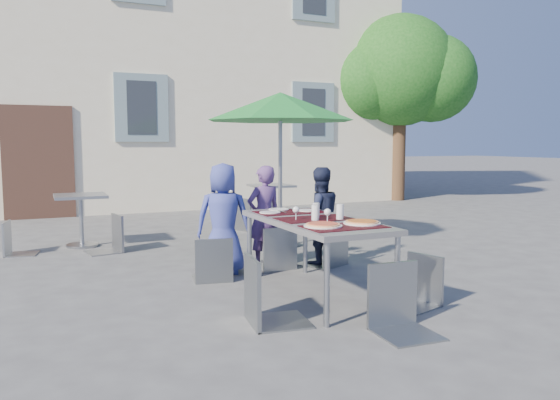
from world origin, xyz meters
name	(u,v)px	position (x,y,z in m)	size (l,w,h in m)	color
ground	(301,314)	(0.00, 0.00, 0.00)	(90.00, 90.00, 0.00)	#464749
building	(112,17)	(0.00, 11.50, 4.85)	(13.60, 8.20, 11.10)	beige
tree	(401,73)	(6.55, 7.54, 3.25)	(3.60, 3.00, 4.70)	#4A3220
dining_table	(314,224)	(0.38, 0.47, 0.70)	(0.80, 1.85, 0.76)	#424247
pizza_near_left	(323,225)	(0.21, -0.01, 0.77)	(0.34, 0.34, 0.03)	white
pizza_near_right	(362,222)	(0.60, -0.01, 0.77)	(0.34, 0.34, 0.03)	white
glassware	(321,212)	(0.40, 0.39, 0.83)	(0.46, 0.40, 0.15)	silver
place_settings	(286,211)	(0.36, 1.10, 0.76)	(0.69, 0.43, 0.01)	white
child_0	(223,219)	(-0.14, 1.69, 0.63)	(0.61, 0.40, 1.26)	#374198
child_1	(264,217)	(0.40, 1.79, 0.61)	(0.44, 0.29, 1.21)	#593975
child_2	(319,216)	(1.08, 1.69, 0.59)	(0.58, 0.33, 1.19)	#1C223E
chair_0	(213,233)	(-0.36, 1.39, 0.53)	(0.46, 0.46, 0.90)	gray
chair_1	(276,221)	(0.48, 1.63, 0.57)	(0.45, 0.45, 0.97)	#8F959A
chair_2	(329,214)	(1.13, 1.53, 0.63)	(0.63, 0.63, 1.06)	gray
chair_3	(265,248)	(-0.38, -0.12, 0.63)	(0.54, 0.53, 1.06)	gray
chair_4	(420,251)	(1.11, -0.19, 0.50)	(0.48, 0.48, 0.86)	gray
chair_5	(401,257)	(0.52, -0.70, 0.59)	(0.47, 0.47, 1.01)	gray
patio_umbrella	(280,109)	(1.11, 2.92, 1.96)	(2.10, 2.10, 2.18)	#999CA0
cafe_table_0	(81,211)	(-1.49, 4.04, 0.51)	(0.70, 0.70, 0.75)	#999CA0
bg_chair_l_0	(13,218)	(-2.35, 3.79, 0.50)	(0.45, 0.45, 0.86)	#94989F
bg_chair_r_0	(110,211)	(-1.16, 3.50, 0.56)	(0.50, 0.49, 0.96)	gray
cafe_table_1	(271,198)	(1.78, 4.79, 0.50)	(0.69, 0.69, 0.74)	#999CA0
bg_chair_l_1	(246,194)	(1.18, 4.48, 0.62)	(0.62, 0.61, 1.06)	gray
bg_chair_r_1	(318,197)	(2.46, 4.32, 0.52)	(0.42, 0.41, 0.90)	gray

